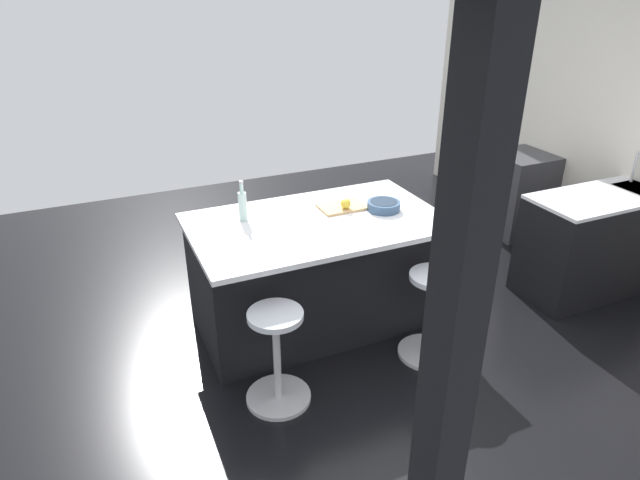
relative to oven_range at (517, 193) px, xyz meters
name	(u,v)px	position (x,y,z in m)	size (l,w,h in m)	color
ground_plane	(364,323)	(2.37, 0.94, -0.44)	(7.50, 7.50, 0.00)	black
interior_partition_left	(639,117)	(-0.35, 0.94, 1.01)	(0.12, 5.77, 2.89)	silver
sink_cabinet	(615,237)	(0.00, 1.25, 0.02)	(1.81, 0.60, 1.19)	black
oven_range	(517,193)	(0.00, 0.00, 0.00)	(0.60, 0.61, 0.88)	#38383D
kitchen_island	(315,271)	(2.73, 0.74, 0.03)	(1.90, 1.14, 0.93)	black
stool_by_window	(430,318)	(2.13, 1.49, -0.11)	(0.44, 0.44, 0.69)	#B7B7BC
stool_middle	(277,360)	(3.33, 1.49, -0.11)	(0.44, 0.44, 0.69)	#B7B7BC
cutting_board	(342,207)	(2.45, 0.65, 0.50)	(0.36, 0.24, 0.02)	tan
apple_yellow	(346,204)	(2.45, 0.71, 0.55)	(0.08, 0.08, 0.08)	gold
water_bottle	(243,205)	(3.23, 0.56, 0.62)	(0.06, 0.06, 0.31)	silver
fruit_bowl	(384,205)	(2.17, 0.81, 0.53)	(0.26, 0.26, 0.07)	#334C6B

